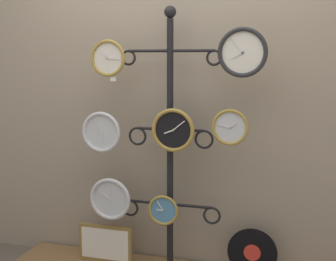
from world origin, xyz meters
name	(u,v)px	position (x,y,z in m)	size (l,w,h in m)	color
shop_wall	(176,74)	(0.00, 0.57, 1.40)	(4.40, 0.04, 2.80)	gray
display_stand	(170,179)	(0.00, 0.41, 0.69)	(0.71, 0.37, 1.84)	black
clock_top_left	(108,58)	(-0.41, 0.33, 1.51)	(0.25, 0.04, 0.25)	silver
clock_top_right	(243,52)	(0.49, 0.31, 1.54)	(0.31, 0.04, 0.31)	silver
clock_middle_left	(101,132)	(-0.46, 0.32, 1.01)	(0.28, 0.04, 0.28)	silver
clock_middle_center	(173,130)	(0.05, 0.32, 1.04)	(0.29, 0.04, 0.29)	black
clock_middle_right	(230,127)	(0.42, 0.31, 1.08)	(0.23, 0.04, 0.23)	silver
clock_bottom_left	(110,199)	(-0.40, 0.31, 0.54)	(0.30, 0.04, 0.30)	silver
clock_bottom_center	(163,210)	(-0.01, 0.30, 0.50)	(0.21, 0.04, 0.21)	#4C84B2
vinyl_record	(252,253)	(0.57, 0.41, 0.23)	(0.33, 0.01, 0.33)	black
picture_frame	(105,244)	(-0.46, 0.34, 0.19)	(0.40, 0.02, 0.27)	olive
price_tag_upper	(113,79)	(-0.37, 0.33, 1.37)	(0.04, 0.00, 0.03)	white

